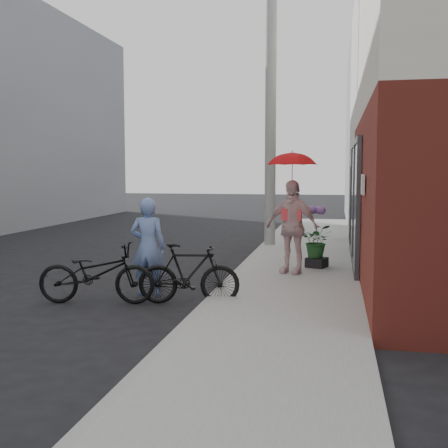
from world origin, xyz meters
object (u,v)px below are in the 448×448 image
(officer, at_px, (148,247))
(kimono_woman, at_px, (292,227))
(bike_left, at_px, (96,273))
(planter, at_px, (317,262))
(utility_pole, at_px, (271,113))
(bike_right, at_px, (189,274))

(officer, height_order, kimono_woman, kimono_woman)
(bike_left, xyz_separation_m, planter, (3.21, 3.25, -0.25))
(utility_pole, distance_m, bike_left, 7.45)
(bike_left, bearing_deg, utility_pole, -24.74)
(officer, xyz_separation_m, kimono_woman, (2.16, 1.85, 0.19))
(utility_pole, bearing_deg, bike_left, -106.12)
(bike_left, bearing_deg, kimono_woman, -56.16)
(bike_right, relative_size, planter, 4.28)
(bike_right, height_order, planter, bike_right)
(officer, bearing_deg, bike_right, 148.54)
(kimono_woman, xyz_separation_m, planter, (0.45, 0.72, -0.77))
(bike_left, distance_m, bike_right, 1.41)
(utility_pole, relative_size, bike_right, 4.54)
(officer, relative_size, planter, 4.43)
(utility_pole, bearing_deg, officer, -102.45)
(planter, bearing_deg, kimono_woman, -121.93)
(officer, bearing_deg, planter, -138.36)
(planter, bearing_deg, bike_right, -121.26)
(utility_pole, height_order, kimono_woman, utility_pole)
(officer, height_order, planter, officer)
(bike_left, relative_size, kimono_woman, 1.03)
(bike_left, relative_size, bike_right, 1.15)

